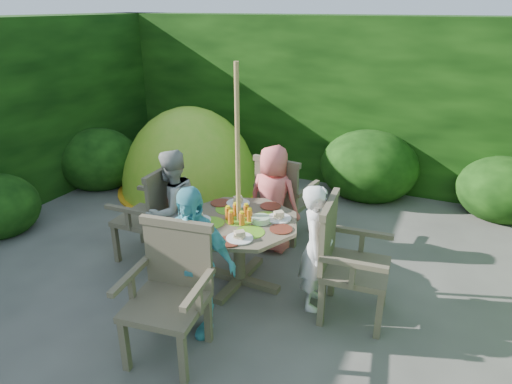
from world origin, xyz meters
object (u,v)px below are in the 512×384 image
at_px(child_left, 172,210).
at_px(child_back, 273,199).
at_px(garden_chair_left, 152,213).
at_px(child_right, 316,248).
at_px(child_front, 192,261).
at_px(garden_chair_front, 171,290).
at_px(patio_table, 239,230).
at_px(garden_chair_right, 346,259).
at_px(dome_tent, 191,189).
at_px(parasol_pole, 238,182).
at_px(garden_chair_back, 283,196).

height_order(child_left, child_back, child_left).
relative_size(garden_chair_left, child_back, 0.83).
height_order(child_right, child_front, child_front).
bearing_deg(child_right, child_left, 77.03).
bearing_deg(child_front, garden_chair_front, -97.90).
xyz_separation_m(child_right, child_front, (-0.83, -0.77, 0.07)).
distance_m(patio_table, garden_chair_right, 1.08).
bearing_deg(garden_chair_front, dome_tent, 112.17).
bearing_deg(garden_chair_left, dome_tent, -160.99).
relative_size(child_left, child_back, 1.05).
xyz_separation_m(parasol_pole, child_front, (-0.03, -0.80, -0.43)).
relative_size(garden_chair_back, child_front, 0.75).
bearing_deg(patio_table, garden_chair_right, -2.84).
relative_size(garden_chair_left, garden_chair_front, 0.98).
bearing_deg(garden_chair_right, garden_chair_front, 127.00).
bearing_deg(child_front, parasol_pole, 85.35).
relative_size(child_left, child_front, 0.97).
relative_size(garden_chair_front, child_right, 0.87).
distance_m(child_left, dome_tent, 2.30).
xyz_separation_m(garden_chair_right, child_front, (-1.12, -0.75, 0.10)).
distance_m(child_right, dome_tent, 3.36).
bearing_deg(child_front, child_right, 40.35).
relative_size(child_back, child_front, 0.92).
xyz_separation_m(patio_table, garden_chair_front, (-0.06, -1.09, -0.03)).
bearing_deg(garden_chair_right, child_left, 82.34).
bearing_deg(dome_tent, child_right, -48.46).
bearing_deg(patio_table, garden_chair_back, 88.52).
xyz_separation_m(patio_table, dome_tent, (-1.84, 1.97, -0.59)).
xyz_separation_m(parasol_pole, garden_chair_left, (-1.09, 0.05, -0.55)).
height_order(garden_chair_front, dome_tent, dome_tent).
relative_size(garden_chair_right, child_right, 0.88).
height_order(garden_chair_right, garden_chair_back, garden_chair_right).
bearing_deg(child_left, child_back, 147.30).
height_order(garden_chair_right, child_back, child_back).
relative_size(garden_chair_right, child_front, 0.79).
relative_size(garden_chair_front, dome_tent, 0.42).
height_order(parasol_pole, child_back, parasol_pole).
xyz_separation_m(child_left, child_front, (0.77, -0.83, 0.02)).
distance_m(garden_chair_left, dome_tent, 2.14).
xyz_separation_m(garden_chair_left, dome_tent, (-0.75, 1.93, -0.55)).
xyz_separation_m(patio_table, garden_chair_back, (0.03, 1.09, -0.05)).
relative_size(patio_table, garden_chair_right, 1.18).
distance_m(parasol_pole, garden_chair_right, 1.21).
bearing_deg(dome_tent, parasol_pole, -58.29).
bearing_deg(child_front, patio_table, 85.06).
relative_size(garden_chair_front, child_back, 0.85).
distance_m(patio_table, child_back, 0.80).
distance_m(parasol_pole, child_back, 0.93).
distance_m(parasol_pole, garden_chair_left, 1.22).
relative_size(patio_table, child_left, 0.97).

